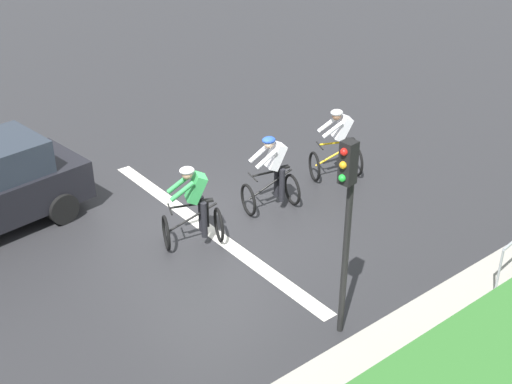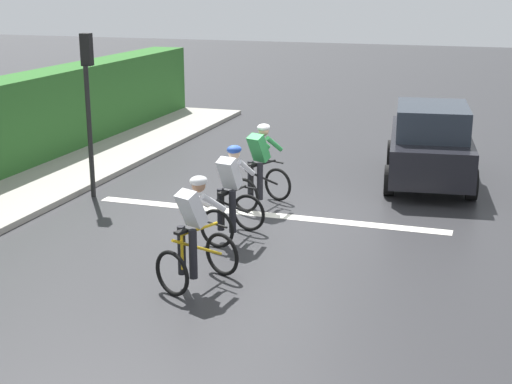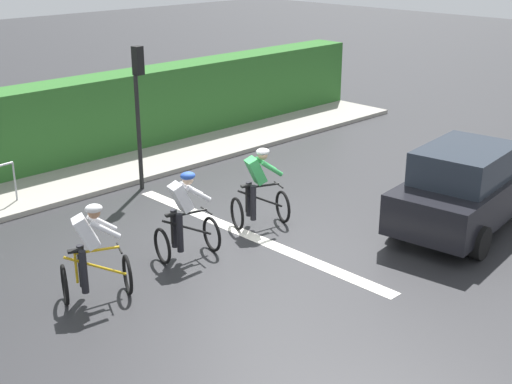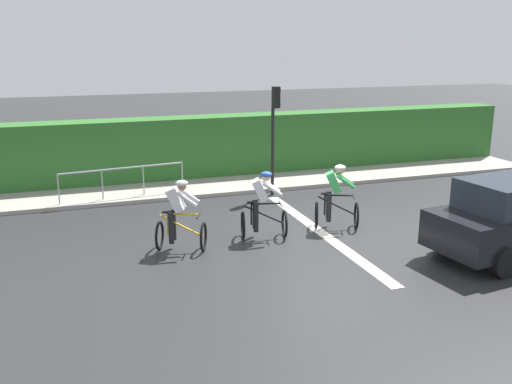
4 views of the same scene
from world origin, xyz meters
TOP-DOWN VIEW (x-y plane):
  - ground_plane at (0.00, 0.00)m, footprint 80.00×80.00m
  - road_marking_stop_line at (0.00, 0.00)m, footprint 7.00×0.30m
  - cyclist_lead at (-0.05, 3.61)m, footprint 1.05×1.26m
  - cyclist_second at (0.14, 1.54)m, footprint 0.90×1.20m
  - cyclist_mid at (0.26, -0.48)m, footprint 1.04×1.26m
  - car_black at (-2.74, -3.42)m, footprint 2.26×4.28m
  - traffic_light_near_crossing at (3.81, -0.15)m, footprint 0.22×0.31m

SIDE VIEW (x-z plane):
  - ground_plane at x=0.00m, z-range 0.00..0.00m
  - road_marking_stop_line at x=0.00m, z-range 0.00..0.01m
  - cyclist_lead at x=-0.05m, z-range -0.03..1.63m
  - cyclist_second at x=0.14m, z-range -0.03..1.63m
  - cyclist_mid at x=0.26m, z-range -0.03..1.63m
  - car_black at x=-2.74m, z-range -0.01..1.75m
  - traffic_light_near_crossing at x=3.81m, z-range 0.55..3.89m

